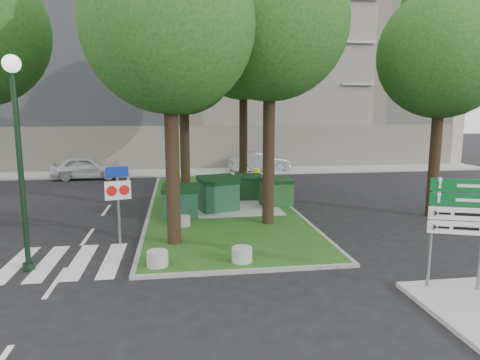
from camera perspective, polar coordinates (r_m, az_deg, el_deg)
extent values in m
plane|color=black|center=(11.86, -1.36, -12.27)|extent=(120.00, 120.00, 0.00)
cube|color=#194313|center=(19.51, -2.73, -3.37)|extent=(6.00, 16.00, 0.12)
cube|color=gray|center=(19.52, -2.73, -3.40)|extent=(6.30, 16.30, 0.10)
cube|color=#999993|center=(29.79, -5.65, 1.06)|extent=(42.00, 3.00, 0.12)
cube|color=silver|center=(13.41, -18.55, -10.13)|extent=(5.00, 3.00, 0.01)
cube|color=tan|center=(37.14, -6.41, 14.98)|extent=(41.00, 12.00, 16.00)
cylinder|color=black|center=(13.51, -9.04, 3.77)|extent=(0.44, 0.44, 6.16)
sphere|color=#184813|center=(13.66, -9.47, 19.58)|extent=(5.20, 5.20, 5.20)
cylinder|color=black|center=(15.82, 3.86, 5.71)|extent=(0.44, 0.44, 6.72)
sphere|color=#184813|center=(16.08, 4.03, 20.37)|extent=(5.60, 5.60, 5.60)
cylinder|color=black|center=(20.00, -7.38, 5.22)|extent=(0.44, 0.44, 5.88)
sphere|color=#184813|center=(20.06, -7.60, 15.45)|extent=(4.80, 4.80, 4.80)
sphere|color=#184813|center=(20.50, -6.82, 20.08)|extent=(3.60, 3.60, 3.60)
cylinder|color=black|center=(23.22, 0.45, 7.26)|extent=(0.44, 0.44, 7.00)
sphere|color=#184813|center=(23.45, 0.46, 17.70)|extent=(5.80, 5.80, 5.80)
sphere|color=#184813|center=(24.06, 1.15, 22.33)|extent=(4.35, 4.35, 4.35)
cylinder|color=black|center=(19.04, 24.63, 4.23)|extent=(0.44, 0.44, 5.88)
sphere|color=#184813|center=(19.10, 25.39, 14.95)|extent=(5.00, 5.00, 5.00)
sphere|color=#184813|center=(19.69, 26.19, 19.66)|extent=(3.75, 3.75, 3.75)
cube|color=#0E341F|center=(17.18, -7.95, -3.17)|extent=(1.42, 1.00, 1.08)
cube|color=black|center=(17.06, -8.00, -1.10)|extent=(1.47, 1.06, 0.31)
cube|color=#113C21|center=(18.20, -2.93, -2.16)|extent=(1.79, 1.46, 1.21)
cube|color=black|center=(18.07, -2.95, 0.03)|extent=(1.86, 1.55, 0.35)
cube|color=#0F3313|center=(20.51, 0.96, -1.17)|extent=(1.41, 1.12, 0.97)
cube|color=black|center=(20.42, 0.97, 0.39)|extent=(1.47, 1.19, 0.28)
cube|color=#133F15|center=(19.24, 4.86, -1.81)|extent=(1.47, 1.13, 1.05)
cube|color=black|center=(19.13, 4.88, -0.02)|extent=(1.53, 1.20, 0.30)
cylinder|color=#A09F9B|center=(12.16, -10.95, -10.24)|extent=(0.59, 0.59, 0.42)
cylinder|color=#A1A29D|center=(12.26, 0.25, -9.89)|extent=(0.58, 0.58, 0.42)
cylinder|color=gray|center=(16.00, -7.57, -5.42)|extent=(0.51, 0.51, 0.37)
cylinder|color=yellow|center=(25.13, 2.19, 0.59)|extent=(0.46, 0.46, 0.80)
cylinder|color=black|center=(12.77, -27.15, 0.40)|extent=(0.15, 0.15, 5.22)
cylinder|color=black|center=(13.36, -26.33, -10.28)|extent=(0.31, 0.31, 0.21)
sphere|color=white|center=(12.70, -28.17, 13.53)|extent=(0.46, 0.46, 0.46)
cylinder|color=slate|center=(14.40, -15.90, -3.02)|extent=(0.11, 0.11, 2.74)
cube|color=navy|center=(14.22, -16.09, 1.07)|extent=(0.70, 0.22, 0.33)
cube|color=white|center=(14.31, -15.98, -1.31)|extent=(0.81, 0.25, 0.60)
cylinder|color=red|center=(14.34, -16.76, -1.33)|extent=(0.33, 0.12, 0.33)
cylinder|color=red|center=(14.29, -15.20, -1.30)|extent=(0.33, 0.12, 0.33)
cylinder|color=slate|center=(11.30, 24.12, -6.45)|extent=(0.11, 0.11, 2.67)
cube|color=#0A5320|center=(11.19, 27.35, -0.62)|extent=(1.27, 0.50, 0.31)
cube|color=#0A5320|center=(11.24, 27.22, -2.32)|extent=(1.27, 0.50, 0.31)
cube|color=white|center=(11.31, 27.09, -4.01)|extent=(1.27, 0.50, 0.31)
cube|color=white|center=(11.39, 26.96, -5.67)|extent=(1.27, 0.50, 0.31)
imported|color=silver|center=(28.72, -19.75, 1.56)|extent=(4.31, 1.88, 1.44)
imported|color=#94959B|center=(29.95, 2.57, 2.38)|extent=(4.38, 1.92, 1.40)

